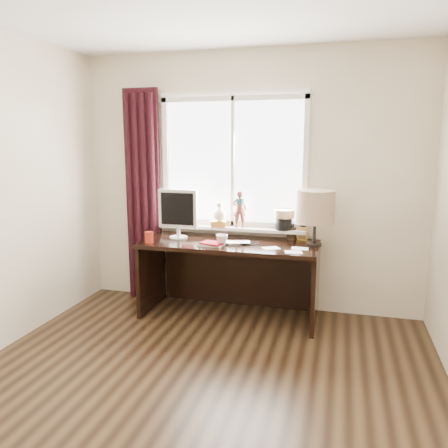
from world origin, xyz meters
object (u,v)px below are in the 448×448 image
(desk, at_px, (232,264))
(table_lamp, at_px, (315,208))
(mug, at_px, (222,240))
(laptop, at_px, (234,243))
(red_cup, at_px, (149,237))
(monitor, at_px, (178,211))

(desk, height_order, table_lamp, table_lamp)
(mug, height_order, table_lamp, table_lamp)
(mug, relative_size, desk, 0.06)
(laptop, distance_m, desk, 0.31)
(red_cup, relative_size, table_lamp, 0.21)
(mug, bearing_deg, table_lamp, 13.47)
(mug, distance_m, monitor, 0.59)
(laptop, xyz_separation_m, desk, (-0.06, 0.16, -0.26))
(laptop, xyz_separation_m, red_cup, (-0.80, -0.16, 0.04))
(mug, bearing_deg, monitor, 158.86)
(monitor, height_order, table_lamp, table_lamp)
(monitor, xyz_separation_m, table_lamp, (1.34, 0.00, 0.09))
(laptop, xyz_separation_m, mug, (-0.10, -0.09, 0.04))
(desk, distance_m, monitor, 0.75)
(desk, distance_m, table_lamp, 1.01)
(laptop, height_order, desk, laptop)
(red_cup, bearing_deg, mug, 5.65)
(red_cup, xyz_separation_m, table_lamp, (1.54, 0.27, 0.31))
(desk, bearing_deg, laptop, -67.81)
(laptop, bearing_deg, desk, 97.33)
(monitor, bearing_deg, red_cup, -126.43)
(table_lamp, bearing_deg, desk, 176.32)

